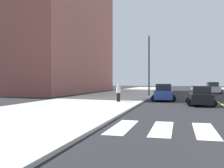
% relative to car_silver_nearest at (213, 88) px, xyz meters
% --- Properties ---
extents(sidewalk_kerb_west, '(10.00, 120.00, 0.15)m').
position_rel_car_silver_nearest_xyz_m(sidewalk_kerb_west, '(-14.00, -20.07, -0.84)').
color(sidewalk_kerb_west, '#B2ADA3').
rests_on(sidewalk_kerb_west, ground).
extents(lane_divider_paint, '(0.16, 80.00, 0.01)m').
position_rel_car_silver_nearest_xyz_m(lane_divider_paint, '(-1.80, -0.07, -0.91)').
color(lane_divider_paint, yellow).
rests_on(lane_divider_paint, ground).
extents(low_rise_brick_west, '(16.00, 32.00, 27.44)m').
position_rel_car_silver_nearest_xyz_m(low_rise_brick_west, '(-29.57, -1.21, 12.80)').
color(low_rise_brick_west, brown).
rests_on(low_rise_brick_west, ground).
extents(car_silver_nearest, '(2.85, 4.46, 1.96)m').
position_rel_car_silver_nearest_xyz_m(car_silver_nearest, '(0.00, 0.00, 0.00)').
color(car_silver_nearest, '#B7B7BC').
rests_on(car_silver_nearest, ground).
extents(car_blue_second, '(2.68, 4.17, 1.83)m').
position_rel_car_silver_nearest_xyz_m(car_blue_second, '(-7.20, -19.46, -0.06)').
color(car_blue_second, '#2D479E').
rests_on(car_blue_second, ground).
extents(car_black_third, '(2.47, 3.88, 1.71)m').
position_rel_car_silver_nearest_xyz_m(car_black_third, '(-3.80, -24.09, -0.12)').
color(car_black_third, black).
rests_on(car_black_third, ground).
extents(pedestrian_walking_west, '(0.42, 0.42, 1.68)m').
position_rel_car_silver_nearest_xyz_m(pedestrian_walking_west, '(-11.23, -23.46, 0.16)').
color(pedestrian_walking_west, black).
rests_on(pedestrian_walking_west, sidewalk_kerb_west).
extents(street_lamp, '(0.44, 0.44, 8.37)m').
position_rel_car_silver_nearest_xyz_m(street_lamp, '(-9.55, -12.32, 4.10)').
color(street_lamp, '#38383D').
rests_on(street_lamp, sidewalk_kerb_west).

